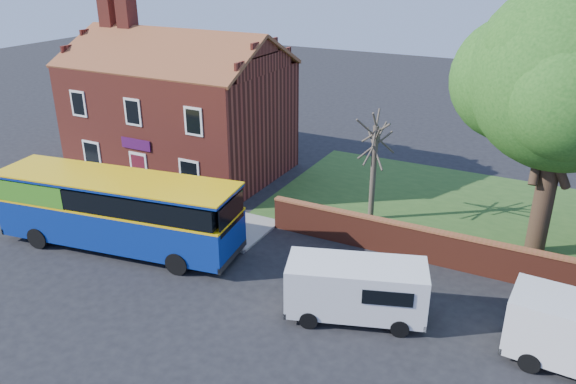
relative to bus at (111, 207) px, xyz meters
The scene contains 10 objects.
ground 4.56m from the bus, 27.30° to the right, with size 120.00×120.00×0.00m, color black.
pavement 5.43m from the bus, 130.83° to the left, with size 18.00×3.50×0.12m, color gray.
kerb 4.36m from the bus, 147.69° to the left, with size 18.00×0.15×0.14m, color slate.
grass_strip 20.12m from the bus, 33.68° to the left, with size 26.00×12.00×0.04m, color #426B28.
shop_building 10.28m from the bus, 109.26° to the left, with size 12.30×8.13×10.50m.
boundary_wall 17.47m from the bus, 17.04° to the left, with size 22.00×0.38×1.60m.
bus is the anchor object (origin of this frame).
van_near 11.84m from the bus, ahead, with size 5.42×3.52×2.21m.
large_tree 20.07m from the bus, 25.43° to the left, with size 9.70×7.68×11.83m.
bare_tree 12.50m from the bus, 40.29° to the left, with size 2.01×2.40×5.37m.
Camera 1 is at (13.92, -14.84, 12.45)m, focal length 35.00 mm.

